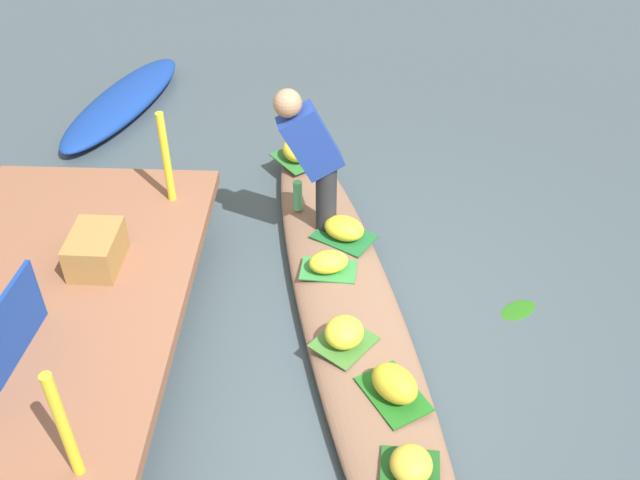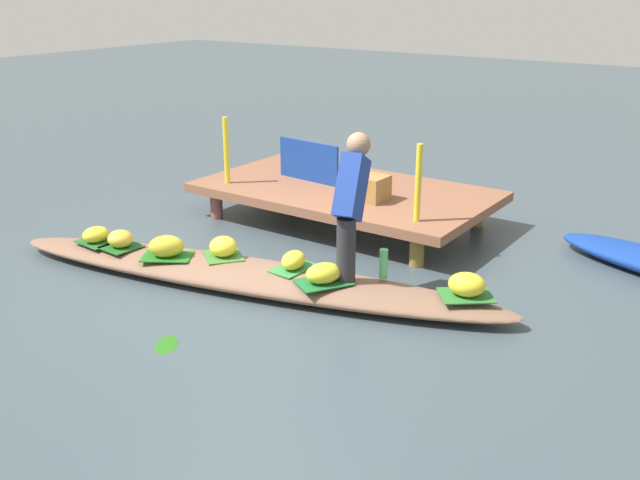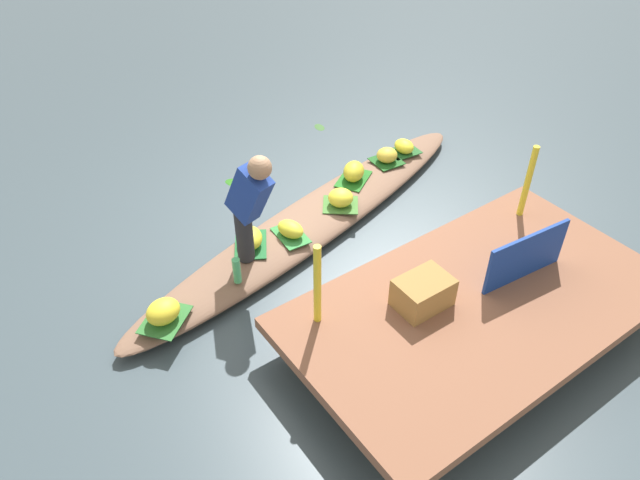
% 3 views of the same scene
% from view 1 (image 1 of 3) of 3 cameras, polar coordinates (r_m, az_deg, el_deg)
% --- Properties ---
extents(canal_water, '(40.00, 40.00, 0.00)m').
position_cam_1_polar(canal_water, '(5.12, 2.51, -7.05)').
color(canal_water, '#3C4B52').
rests_on(canal_water, ground).
extents(dock_platform, '(3.20, 1.80, 0.40)m').
position_cam_1_polar(dock_platform, '(5.09, -20.73, -5.25)').
color(dock_platform, brown).
rests_on(dock_platform, ground).
extents(vendor_boat, '(4.87, 1.79, 0.19)m').
position_cam_1_polar(vendor_boat, '(5.05, 2.54, -6.30)').
color(vendor_boat, brown).
rests_on(vendor_boat, ground).
extents(moored_boat, '(2.15, 1.11, 0.21)m').
position_cam_1_polar(moored_boat, '(7.83, -15.25, 10.41)').
color(moored_boat, navy).
rests_on(moored_boat, ground).
extents(leaf_mat_0, '(0.28, 0.42, 0.01)m').
position_cam_1_polar(leaf_mat_0, '(5.28, 0.67, -2.37)').
color(leaf_mat_0, '#31833C').
rests_on(leaf_mat_0, vendor_boat).
extents(banana_bunch_0, '(0.26, 0.33, 0.15)m').
position_cam_1_polar(banana_bunch_0, '(5.23, 0.67, -1.74)').
color(banana_bunch_0, yellow).
rests_on(banana_bunch_0, vendor_boat).
extents(leaf_mat_1, '(0.34, 0.35, 0.01)m').
position_cam_1_polar(leaf_mat_1, '(4.20, 7.08, -17.69)').
color(leaf_mat_1, '#1C551D').
rests_on(leaf_mat_1, vendor_boat).
extents(banana_bunch_1, '(0.25, 0.24, 0.16)m').
position_cam_1_polar(banana_bunch_1, '(4.13, 7.17, -17.07)').
color(banana_bunch_1, gold).
rests_on(banana_bunch_1, vendor_boat).
extents(leaf_mat_2, '(0.49, 0.54, 0.01)m').
position_cam_1_polar(leaf_mat_2, '(5.58, 1.88, 0.27)').
color(leaf_mat_2, '#1D632E').
rests_on(leaf_mat_2, vendor_boat).
extents(banana_bunch_2, '(0.35, 0.39, 0.17)m').
position_cam_1_polar(banana_bunch_2, '(5.53, 1.90, 0.94)').
color(banana_bunch_2, yellow).
rests_on(banana_bunch_2, vendor_boat).
extents(leaf_mat_3, '(0.53, 0.48, 0.01)m').
position_cam_1_polar(leaf_mat_3, '(4.51, 5.80, -11.94)').
color(leaf_mat_3, '#1E661C').
rests_on(leaf_mat_3, vendor_boat).
extents(banana_bunch_3, '(0.39, 0.38, 0.20)m').
position_cam_1_polar(banana_bunch_3, '(4.44, 5.88, -11.13)').
color(banana_bunch_3, gold).
rests_on(banana_bunch_3, vendor_boat).
extents(leaf_mat_4, '(0.53, 0.51, 0.01)m').
position_cam_1_polar(leaf_mat_4, '(6.47, -1.82, 6.40)').
color(leaf_mat_4, '#2D6E2F').
rests_on(leaf_mat_4, vendor_boat).
extents(banana_bunch_4, '(0.35, 0.32, 0.19)m').
position_cam_1_polar(banana_bunch_4, '(6.42, -1.83, 7.11)').
color(banana_bunch_4, yellow).
rests_on(banana_bunch_4, vendor_boat).
extents(leaf_mat_5, '(0.49, 0.48, 0.01)m').
position_cam_1_polar(leaf_mat_5, '(4.77, 1.89, -8.02)').
color(leaf_mat_5, '#3E742E').
rests_on(leaf_mat_5, vendor_boat).
extents(banana_bunch_5, '(0.36, 0.36, 0.18)m').
position_cam_1_polar(banana_bunch_5, '(4.71, 1.91, -7.26)').
color(banana_bunch_5, yellow).
rests_on(banana_bunch_5, vendor_boat).
extents(vendor_person, '(0.28, 0.51, 1.21)m').
position_cam_1_polar(vendor_person, '(5.27, -0.64, 6.84)').
color(vendor_person, '#28282D').
rests_on(vendor_person, vendor_boat).
extents(water_bottle, '(0.07, 0.07, 0.26)m').
position_cam_1_polar(water_bottle, '(5.80, -1.76, 3.51)').
color(water_bottle, '#4DB76E').
rests_on(water_bottle, vendor_boat).
extents(market_banner, '(0.85, 0.11, 0.45)m').
position_cam_1_polar(market_banner, '(4.58, -23.51, -7.02)').
color(market_banner, navy).
rests_on(market_banner, dock_platform).
extents(railing_post_west, '(0.06, 0.06, 0.75)m').
position_cam_1_polar(railing_post_west, '(3.84, -19.49, -13.62)').
color(railing_post_west, yellow).
rests_on(railing_post_west, dock_platform).
extents(railing_post_east, '(0.06, 0.06, 0.75)m').
position_cam_1_polar(railing_post_east, '(5.53, -11.99, 6.33)').
color(railing_post_east, yellow).
rests_on(railing_post_east, dock_platform).
extents(produce_crate, '(0.44, 0.33, 0.26)m').
position_cam_1_polar(produce_crate, '(5.17, -17.19, -0.72)').
color(produce_crate, olive).
rests_on(produce_crate, dock_platform).
extents(drifting_plant_1, '(0.31, 0.34, 0.01)m').
position_cam_1_polar(drifting_plant_1, '(5.44, 15.30, -5.30)').
color(drifting_plant_1, '#256617').
rests_on(drifting_plant_1, ground).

